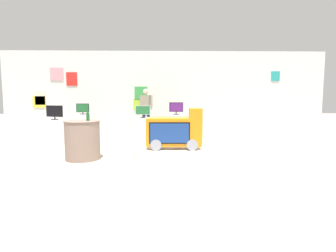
{
  "coord_description": "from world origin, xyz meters",
  "views": [
    {
      "loc": [
        -0.18,
        -6.1,
        1.38
      ],
      "look_at": [
        -0.02,
        -0.01,
        0.71
      ],
      "focal_mm": 29.96,
      "sensor_mm": 36.0,
      "label": 1
    }
  ],
  "objects_px": {
    "novelty_firetruck_tv": "(175,132)",
    "shopper_browsing_near_truck": "(146,107)",
    "side_table_round": "(83,140)",
    "display_pedestal_center_rear": "(55,132)",
    "display_pedestal_right_rear": "(83,124)",
    "display_pedestal_left_rear": "(143,129)",
    "display_pedestal_far_right": "(176,124)",
    "bottle_on_side_table": "(88,116)",
    "tv_on_far_right": "(176,108)",
    "tv_on_right_rear": "(83,109)",
    "tv_on_center_rear": "(54,112)",
    "main_display_pedestal": "(174,156)",
    "tv_on_left_rear": "(143,111)"
  },
  "relations": [
    {
      "from": "bottle_on_side_table",
      "to": "side_table_round",
      "type": "bearing_deg",
      "value": 167.95
    },
    {
      "from": "tv_on_right_rear",
      "to": "display_pedestal_center_rear",
      "type": "bearing_deg",
      "value": -94.63
    },
    {
      "from": "tv_on_right_rear",
      "to": "tv_on_far_right",
      "type": "bearing_deg",
      "value": -3.64
    },
    {
      "from": "display_pedestal_center_rear",
      "to": "bottle_on_side_table",
      "type": "xyz_separation_m",
      "value": [
        1.44,
        -1.98,
        0.59
      ]
    },
    {
      "from": "display_pedestal_center_rear",
      "to": "tv_on_center_rear",
      "type": "height_order",
      "value": "tv_on_center_rear"
    },
    {
      "from": "main_display_pedestal",
      "to": "side_table_round",
      "type": "bearing_deg",
      "value": 170.05
    },
    {
      "from": "display_pedestal_right_rear",
      "to": "display_pedestal_far_right",
      "type": "distance_m",
      "value": 3.37
    },
    {
      "from": "novelty_firetruck_tv",
      "to": "display_pedestal_center_rear",
      "type": "height_order",
      "value": "novelty_firetruck_tv"
    },
    {
      "from": "tv_on_right_rear",
      "to": "bottle_on_side_table",
      "type": "bearing_deg",
      "value": -73.24
    },
    {
      "from": "display_pedestal_left_rear",
      "to": "shopper_browsing_near_truck",
      "type": "distance_m",
      "value": 1.95
    },
    {
      "from": "tv_on_center_rear",
      "to": "display_pedestal_right_rear",
      "type": "bearing_deg",
      "value": 85.42
    },
    {
      "from": "side_table_round",
      "to": "display_pedestal_center_rear",
      "type": "bearing_deg",
      "value": 123.79
    },
    {
      "from": "novelty_firetruck_tv",
      "to": "bottle_on_side_table",
      "type": "distance_m",
      "value": 1.89
    },
    {
      "from": "tv_on_center_rear",
      "to": "novelty_firetruck_tv",
      "type": "bearing_deg",
      "value": -34.97
    },
    {
      "from": "main_display_pedestal",
      "to": "tv_on_left_rear",
      "type": "height_order",
      "value": "tv_on_left_rear"
    },
    {
      "from": "display_pedestal_center_rear",
      "to": "bottle_on_side_table",
      "type": "height_order",
      "value": "bottle_on_side_table"
    },
    {
      "from": "tv_on_left_rear",
      "to": "display_pedestal_center_rear",
      "type": "relative_size",
      "value": 0.53
    },
    {
      "from": "display_pedestal_far_right",
      "to": "tv_on_far_right",
      "type": "xyz_separation_m",
      "value": [
        0.0,
        -0.0,
        0.58
      ]
    },
    {
      "from": "display_pedestal_right_rear",
      "to": "bottle_on_side_table",
      "type": "distance_m",
      "value": 4.42
    },
    {
      "from": "display_pedestal_left_rear",
      "to": "tv_on_right_rear",
      "type": "height_order",
      "value": "tv_on_right_rear"
    },
    {
      "from": "tv_on_right_rear",
      "to": "novelty_firetruck_tv",
      "type": "bearing_deg",
      "value": -55.5
    },
    {
      "from": "display_pedestal_center_rear",
      "to": "bottle_on_side_table",
      "type": "bearing_deg",
      "value": -53.9
    },
    {
      "from": "display_pedestal_far_right",
      "to": "side_table_round",
      "type": "relative_size",
      "value": 0.83
    },
    {
      "from": "display_pedestal_left_rear",
      "to": "side_table_round",
      "type": "relative_size",
      "value": 0.93
    },
    {
      "from": "display_pedestal_left_rear",
      "to": "side_table_round",
      "type": "height_order",
      "value": "side_table_round"
    },
    {
      "from": "tv_on_left_rear",
      "to": "shopper_browsing_near_truck",
      "type": "bearing_deg",
      "value": 90.03
    },
    {
      "from": "tv_on_center_rear",
      "to": "display_pedestal_far_right",
      "type": "height_order",
      "value": "tv_on_center_rear"
    },
    {
      "from": "novelty_firetruck_tv",
      "to": "tv_on_far_right",
      "type": "height_order",
      "value": "tv_on_far_right"
    },
    {
      "from": "side_table_round",
      "to": "tv_on_far_right",
      "type": "bearing_deg",
      "value": 60.41
    },
    {
      "from": "main_display_pedestal",
      "to": "tv_on_left_rear",
      "type": "distance_m",
      "value": 3.02
    },
    {
      "from": "tv_on_left_rear",
      "to": "tv_on_center_rear",
      "type": "height_order",
      "value": "tv_on_center_rear"
    },
    {
      "from": "novelty_firetruck_tv",
      "to": "display_pedestal_center_rear",
      "type": "relative_size",
      "value": 1.31
    },
    {
      "from": "display_pedestal_far_right",
      "to": "display_pedestal_right_rear",
      "type": "bearing_deg",
      "value": 176.36
    },
    {
      "from": "novelty_firetruck_tv",
      "to": "shopper_browsing_near_truck",
      "type": "height_order",
      "value": "shopper_browsing_near_truck"
    },
    {
      "from": "side_table_round",
      "to": "shopper_browsing_near_truck",
      "type": "relative_size",
      "value": 0.52
    },
    {
      "from": "novelty_firetruck_tv",
      "to": "bottle_on_side_table",
      "type": "bearing_deg",
      "value": 170.11
    },
    {
      "from": "display_pedestal_center_rear",
      "to": "display_pedestal_right_rear",
      "type": "xyz_separation_m",
      "value": [
        0.18,
        2.22,
        0.0
      ]
    },
    {
      "from": "novelty_firetruck_tv",
      "to": "tv_on_center_rear",
      "type": "height_order",
      "value": "novelty_firetruck_tv"
    },
    {
      "from": "tv_on_far_right",
      "to": "shopper_browsing_near_truck",
      "type": "relative_size",
      "value": 0.3
    },
    {
      "from": "display_pedestal_right_rear",
      "to": "bottle_on_side_table",
      "type": "height_order",
      "value": "bottle_on_side_table"
    },
    {
      "from": "main_display_pedestal",
      "to": "tv_on_left_rear",
      "type": "xyz_separation_m",
      "value": [
        -0.81,
        2.81,
        0.77
      ]
    },
    {
      "from": "main_display_pedestal",
      "to": "tv_on_far_right",
      "type": "xyz_separation_m",
      "value": [
        0.29,
        4.29,
        0.79
      ]
    },
    {
      "from": "display_pedestal_center_rear",
      "to": "side_table_round",
      "type": "height_order",
      "value": "side_table_round"
    },
    {
      "from": "novelty_firetruck_tv",
      "to": "display_pedestal_center_rear",
      "type": "xyz_separation_m",
      "value": [
        -3.28,
        2.3,
        -0.28
      ]
    },
    {
      "from": "display_pedestal_right_rear",
      "to": "tv_on_right_rear",
      "type": "relative_size",
      "value": 1.52
    },
    {
      "from": "display_pedestal_center_rear",
      "to": "display_pedestal_far_right",
      "type": "xyz_separation_m",
      "value": [
        3.55,
        2.01,
        0.0
      ]
    },
    {
      "from": "display_pedestal_right_rear",
      "to": "shopper_browsing_near_truck",
      "type": "height_order",
      "value": "shopper_browsing_near_truck"
    },
    {
      "from": "display_pedestal_center_rear",
      "to": "display_pedestal_right_rear",
      "type": "height_order",
      "value": "same"
    },
    {
      "from": "tv_on_right_rear",
      "to": "display_pedestal_far_right",
      "type": "distance_m",
      "value": 3.42
    },
    {
      "from": "main_display_pedestal",
      "to": "tv_on_far_right",
      "type": "distance_m",
      "value": 4.37
    }
  ]
}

